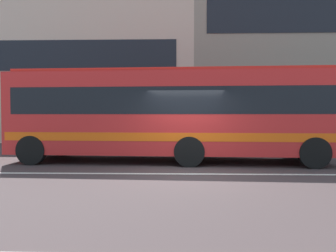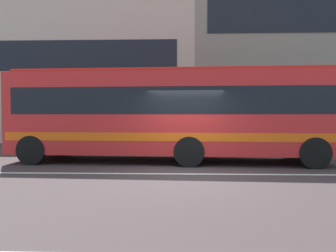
% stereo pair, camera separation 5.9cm
% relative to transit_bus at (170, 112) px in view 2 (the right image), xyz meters
% --- Properties ---
extents(ground_plane, '(160.00, 160.00, 0.00)m').
position_rel_transit_bus_xyz_m(ground_plane, '(0.51, -2.45, -1.81)').
color(ground_plane, '#433637').
extents(lane_centre_line, '(60.00, 0.16, 0.01)m').
position_rel_transit_bus_xyz_m(lane_centre_line, '(0.51, -2.45, -1.81)').
color(lane_centre_line, silver).
rests_on(lane_centre_line, ground_plane).
extents(apartment_block_left, '(25.84, 9.23, 9.05)m').
position_rel_transit_bus_xyz_m(apartment_block_left, '(-11.68, 11.59, 2.72)').
color(apartment_block_left, '#C6AD9B').
rests_on(apartment_block_left, ground_plane).
extents(apartment_block_right, '(18.66, 9.23, 13.50)m').
position_rel_transit_bus_xyz_m(apartment_block_right, '(10.57, 11.59, 4.94)').
color(apartment_block_right, gray).
rests_on(apartment_block_right, ground_plane).
extents(transit_bus, '(11.46, 3.14, 3.29)m').
position_rel_transit_bus_xyz_m(transit_bus, '(0.00, 0.00, 0.00)').
color(transit_bus, red).
rests_on(transit_bus, ground_plane).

